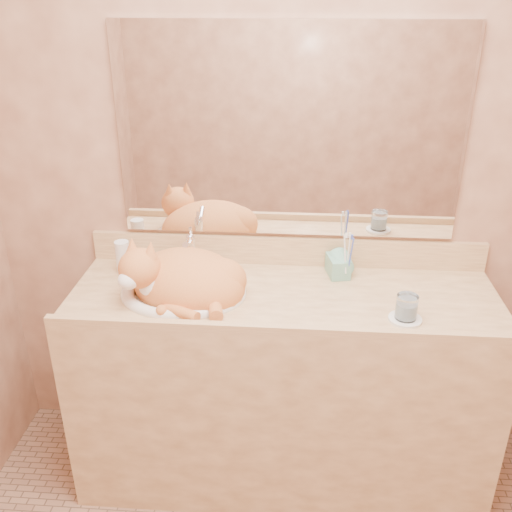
# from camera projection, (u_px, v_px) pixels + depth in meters

# --- Properties ---
(wall_back) EXTENTS (2.40, 0.02, 2.50)m
(wall_back) POSITION_uv_depth(u_px,v_px,m) (288.00, 170.00, 2.20)
(wall_back) COLOR brown
(wall_back) RESTS_ON ground
(vanity_counter) EXTENTS (1.60, 0.55, 0.85)m
(vanity_counter) POSITION_uv_depth(u_px,v_px,m) (281.00, 387.00, 2.30)
(vanity_counter) COLOR #9E7346
(vanity_counter) RESTS_ON floor
(mirror) EXTENTS (1.30, 0.02, 0.80)m
(mirror) POSITION_uv_depth(u_px,v_px,m) (289.00, 134.00, 2.13)
(mirror) COLOR white
(mirror) RESTS_ON wall_back
(sink_basin) EXTENTS (0.47, 0.40, 0.14)m
(sink_basin) POSITION_uv_depth(u_px,v_px,m) (183.00, 277.00, 2.10)
(sink_basin) COLOR white
(sink_basin) RESTS_ON vanity_counter
(faucet) EXTENTS (0.05, 0.13, 0.18)m
(faucet) POSITION_uv_depth(u_px,v_px,m) (191.00, 252.00, 2.25)
(faucet) COLOR white
(faucet) RESTS_ON vanity_counter
(cat) EXTENTS (0.53, 0.48, 0.24)m
(cat) POSITION_uv_depth(u_px,v_px,m) (181.00, 277.00, 2.09)
(cat) COLOR #C4642D
(cat) RESTS_ON sink_basin
(soap_dispenser) EXTENTS (0.09, 0.10, 0.17)m
(soap_dispenser) POSITION_uv_depth(u_px,v_px,m) (343.00, 261.00, 2.18)
(soap_dispenser) COLOR #6CAD94
(soap_dispenser) RESTS_ON vanity_counter
(toothbrush_cup) EXTENTS (0.13, 0.13, 0.10)m
(toothbrush_cup) POSITION_uv_depth(u_px,v_px,m) (347.00, 270.00, 2.20)
(toothbrush_cup) COLOR #6CAD94
(toothbrush_cup) RESTS_ON vanity_counter
(toothbrushes) EXTENTS (0.03, 0.03, 0.20)m
(toothbrushes) POSITION_uv_depth(u_px,v_px,m) (348.00, 253.00, 2.17)
(toothbrushes) COLOR white
(toothbrushes) RESTS_ON toothbrush_cup
(saucer) EXTENTS (0.11, 0.11, 0.01)m
(saucer) POSITION_uv_depth(u_px,v_px,m) (405.00, 319.00, 1.96)
(saucer) COLOR white
(saucer) RESTS_ON vanity_counter
(water_glass) EXTENTS (0.07, 0.07, 0.09)m
(water_glass) POSITION_uv_depth(u_px,v_px,m) (407.00, 307.00, 1.94)
(water_glass) COLOR silver
(water_glass) RESTS_ON saucer
(lotion_bottle) EXTENTS (0.06, 0.06, 0.13)m
(lotion_bottle) POSITION_uv_depth(u_px,v_px,m) (123.00, 257.00, 2.26)
(lotion_bottle) COLOR white
(lotion_bottle) RESTS_ON vanity_counter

